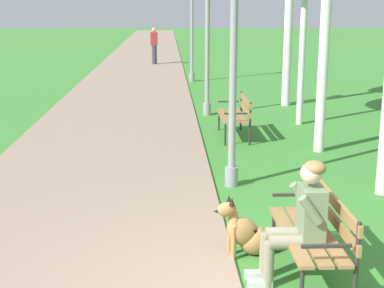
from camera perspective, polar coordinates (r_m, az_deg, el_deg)
paved_path at (r=28.87m, az=-4.88°, el=8.51°), size 3.72×60.00×0.04m
park_bench_near at (r=5.90m, az=12.35°, el=-8.23°), size 0.55×1.50×0.85m
park_bench_mid at (r=11.75m, az=4.47°, el=3.12°), size 0.55×1.50×0.85m
person_seated_on_near_bench at (r=5.67m, az=10.72°, el=-7.23°), size 0.74×0.49×1.25m
dog_shepherd at (r=6.33m, az=5.49°, el=-8.86°), size 0.82×0.38×0.71m
lamp_post_near at (r=8.31m, az=4.19°, el=10.35°), size 0.24×0.24×4.24m
lamp_post_mid at (r=13.95m, az=1.56°, el=12.17°), size 0.24×0.24×4.42m
lamp_post_far at (r=20.22m, az=-0.01°, el=11.98°), size 0.24×0.24×3.91m
pedestrian_distant at (r=25.91m, az=-3.80°, el=9.75°), size 0.32×0.22×1.65m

